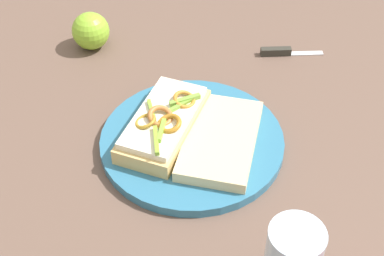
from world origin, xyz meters
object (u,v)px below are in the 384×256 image
object	(u,v)px
apple_1	(91,31)
knife	(283,52)
bread_slice_side	(220,141)
sandwich	(165,122)
plate	(192,141)

from	to	relation	value
apple_1	knife	world-z (taller)	apple_1
bread_slice_side	knife	size ratio (longest dim) A/B	1.57
bread_slice_side	apple_1	xyz separation A→B (m)	(0.30, -0.19, 0.01)
sandwich	apple_1	size ratio (longest dim) A/B	2.66
bread_slice_side	apple_1	world-z (taller)	apple_1
plate	apple_1	distance (m)	0.32
bread_slice_side	knife	xyz separation A→B (m)	(-0.04, -0.28, -0.02)
apple_1	knife	distance (m)	0.35
apple_1	knife	size ratio (longest dim) A/B	0.61
sandwich	apple_1	distance (m)	0.28
sandwich	bread_slice_side	world-z (taller)	sandwich
knife	sandwich	bearing A→B (deg)	-135.98
plate	bread_slice_side	size ratio (longest dim) A/B	1.57
apple_1	knife	xyz separation A→B (m)	(-0.34, -0.08, -0.03)
plate	sandwich	distance (m)	0.05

